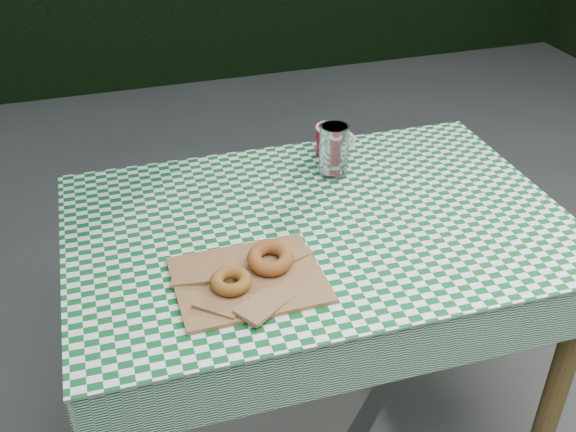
# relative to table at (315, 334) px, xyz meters

# --- Properties ---
(ground) EXTENTS (60.00, 60.00, 0.00)m
(ground) POSITION_rel_table_xyz_m (0.01, 0.01, -0.38)
(ground) COLOR #484944
(ground) RESTS_ON ground
(table) EXTENTS (1.22, 0.82, 0.75)m
(table) POSITION_rel_table_xyz_m (0.00, 0.00, 0.00)
(table) COLOR brown
(table) RESTS_ON ground
(tablecloth) EXTENTS (1.24, 0.84, 0.01)m
(tablecloth) POSITION_rel_table_xyz_m (0.00, -0.00, 0.38)
(tablecloth) COLOR #0D5422
(tablecloth) RESTS_ON table
(paper_bag) EXTENTS (0.32, 0.26, 0.02)m
(paper_bag) POSITION_rel_table_xyz_m (-0.23, -0.18, 0.39)
(paper_bag) COLOR #996C43
(paper_bag) RESTS_ON tablecloth
(bagel_front) EXTENTS (0.12, 0.12, 0.03)m
(bagel_front) POSITION_rel_table_xyz_m (-0.27, -0.21, 0.41)
(bagel_front) COLOR #97601F
(bagel_front) RESTS_ON paper_bag
(bagel_back) EXTENTS (0.13, 0.13, 0.03)m
(bagel_back) POSITION_rel_table_xyz_m (-0.17, -0.16, 0.41)
(bagel_back) COLOR #A04E21
(bagel_back) RESTS_ON paper_bag
(coffee_mug) EXTENTS (0.20, 0.20, 0.09)m
(coffee_mug) POSITION_rel_table_xyz_m (0.15, 0.33, 0.42)
(coffee_mug) COLOR maroon
(coffee_mug) RESTS_ON tablecloth
(drinking_glass) EXTENTS (0.11, 0.11, 0.14)m
(drinking_glass) POSITION_rel_table_xyz_m (0.12, 0.21, 0.45)
(drinking_glass) COLOR white
(drinking_glass) RESTS_ON tablecloth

